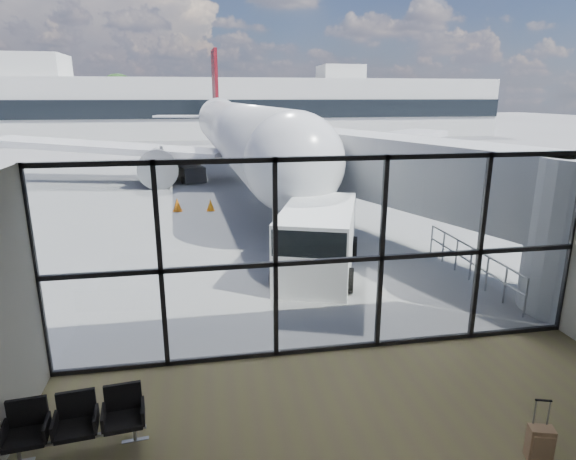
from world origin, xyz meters
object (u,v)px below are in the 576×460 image
object	(u,v)px
airliner	(237,132)
belt_loader	(189,172)
service_van	(318,240)
suitcase	(540,443)
seating_row	(77,419)

from	to	relation	value
airliner	belt_loader	bearing A→B (deg)	-154.60
airliner	service_van	distance (m)	21.11
suitcase	belt_loader	xyz separation A→B (m)	(-6.03, 28.09, 0.31)
service_van	airliner	bearing A→B (deg)	112.56
airliner	seating_row	bearing A→B (deg)	-102.61
airliner	belt_loader	xyz separation A→B (m)	(-3.50, -1.88, -2.52)
airliner	service_van	bearing A→B (deg)	-90.14
airliner	service_van	xyz separation A→B (m)	(1.01, -20.99, -2.01)
suitcase	airliner	world-z (taller)	airliner
seating_row	airliner	distance (m)	28.87
airliner	service_van	world-z (taller)	airliner
seating_row	suitcase	bearing A→B (deg)	-18.63
service_van	seating_row	bearing A→B (deg)	-108.77
seating_row	suitcase	distance (m)	7.57
seating_row	airliner	bearing A→B (deg)	74.17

